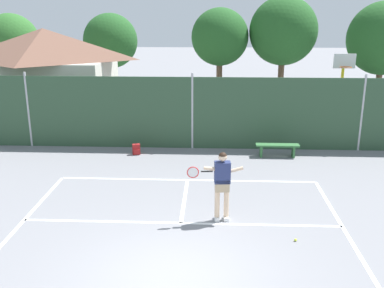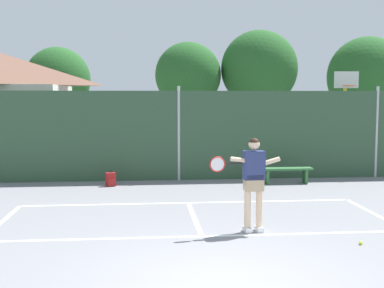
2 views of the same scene
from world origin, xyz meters
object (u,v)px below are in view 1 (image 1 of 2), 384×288
Objects in this scene: basketball_hoop at (342,84)px; tennis_player at (222,180)px; tennis_ball at (296,240)px; backpack_red at (136,149)px; courtside_bench at (277,147)px.

basketball_hoop reaches higher than tennis_player.
backpack_red reaches higher than tennis_ball.
basketball_hoop is 10.16m from tennis_ball.
basketball_hoop is 53.79× the size of tennis_ball.
tennis_ball is 0.04× the size of courtside_bench.
basketball_hoop reaches higher than courtside_bench.
tennis_player is (-5.18, -8.25, -1.20)m from basketball_hoop.
tennis_player is 1.16× the size of courtside_bench.
basketball_hoop reaches higher than backpack_red.
backpack_red is (-4.87, 6.40, 0.16)m from tennis_ball.
tennis_player is 28.10× the size of tennis_ball.
tennis_ball is at bearing -52.72° from backpack_red.
tennis_ball is (1.75, -1.04, -1.08)m from tennis_player.
backpack_red is at bearing -160.83° from basketball_hoop.
courtside_bench is at bearing -135.76° from basketball_hoop.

